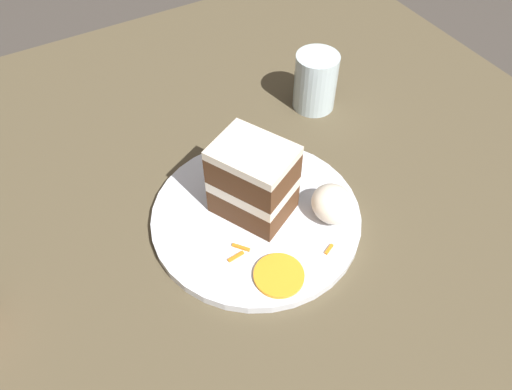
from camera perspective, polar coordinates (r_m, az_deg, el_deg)
The scene contains 8 objects.
ground_plane at distance 0.65m, azimuth -2.53°, elevation -9.00°, with size 6.00×6.00×0.00m, color #38332D.
dining_table at distance 0.64m, azimuth -2.59°, elevation -8.12°, with size 1.17×1.18×0.04m, color #4C422D.
plate at distance 0.65m, azimuth -0.00°, elevation -2.49°, with size 0.27×0.27×0.01m, color silver.
cake_slice at distance 0.61m, azimuth -0.33°, elevation 1.67°, with size 0.12×0.11×0.11m.
cream_dollop at distance 0.63m, azimuth 8.76°, elevation -1.01°, with size 0.06×0.05×0.05m, color silver.
orange_garnish at distance 0.59m, azimuth 2.63°, elevation -9.16°, with size 0.06×0.06×0.00m, color orange.
carrot_shreds_scatter at distance 0.65m, azimuth -0.61°, elevation -1.20°, with size 0.21×0.12×0.00m.
drinking_glass at distance 0.80m, azimuth 6.77°, elevation 12.39°, with size 0.07×0.07×0.09m.
Camera 1 is at (-0.31, 0.15, 0.55)m, focal length 35.00 mm.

